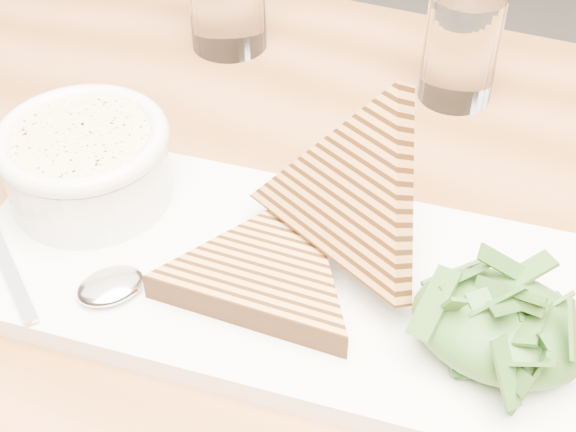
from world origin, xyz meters
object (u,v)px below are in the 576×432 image
at_px(table_top, 162,255).
at_px(soup_bowl, 88,171).
at_px(platter, 276,277).
at_px(glass_far, 461,47).

relative_size(table_top, soup_bowl, 10.09).
relative_size(table_top, platter, 2.80).
bearing_deg(platter, soup_bowl, 176.93).
relative_size(soup_bowl, glass_far, 1.19).
bearing_deg(glass_far, table_top, -117.42).
xyz_separation_m(table_top, platter, (0.10, -0.01, 0.03)).
relative_size(table_top, glass_far, 11.96).
distance_m(table_top, soup_bowl, 0.08).
bearing_deg(table_top, glass_far, 62.58).
xyz_separation_m(table_top, glass_far, (0.14, 0.28, 0.07)).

